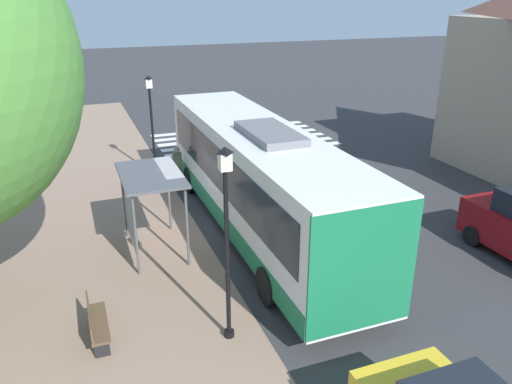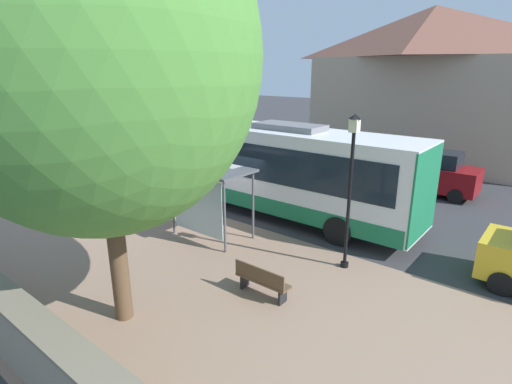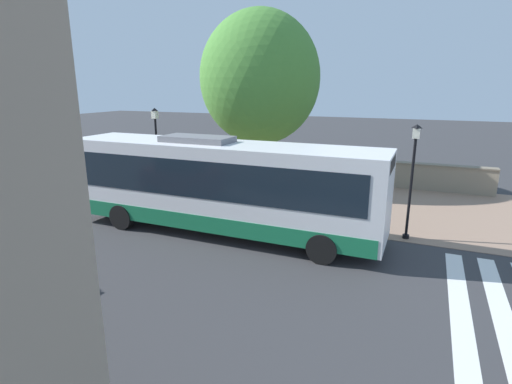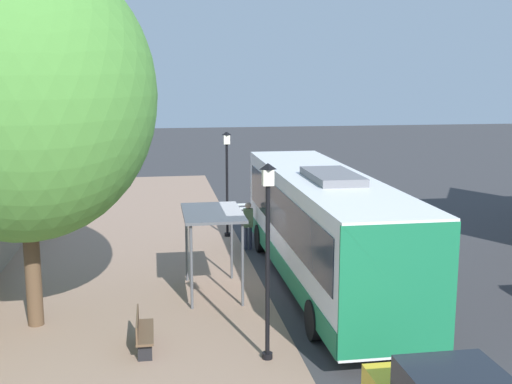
% 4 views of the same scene
% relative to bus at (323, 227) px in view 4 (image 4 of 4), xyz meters
% --- Properties ---
extents(ground_plane, '(120.00, 120.00, 0.00)m').
position_rel_bus_xyz_m(ground_plane, '(-1.75, 0.57, -1.91)').
color(ground_plane, '#353538').
rests_on(ground_plane, ground).
extents(sidewalk_plaza, '(9.00, 44.00, 0.02)m').
position_rel_bus_xyz_m(sidewalk_plaza, '(-6.25, 0.57, -1.90)').
color(sidewalk_plaza, '#937560').
rests_on(sidewalk_plaza, ground).
extents(crosswalk_stripes, '(9.00, 5.25, 0.01)m').
position_rel_bus_xyz_m(crosswalk_stripes, '(3.25, 10.62, -1.91)').
color(crosswalk_stripes, silver).
rests_on(crosswalk_stripes, ground).
extents(bus, '(2.69, 12.24, 3.70)m').
position_rel_bus_xyz_m(bus, '(0.00, 0.00, 0.00)').
color(bus, white).
rests_on(bus, ground).
extents(bus_shelter, '(1.72, 2.81, 2.50)m').
position_rel_bus_xyz_m(bus_shelter, '(-3.49, -0.01, 0.15)').
color(bus_shelter, '#515459').
rests_on(bus_shelter, ground).
extents(pedestrian, '(0.34, 0.24, 1.79)m').
position_rel_bus_xyz_m(pedestrian, '(-1.59, 4.65, -0.85)').
color(pedestrian, '#2D3347').
rests_on(pedestrian, ground).
extents(bench, '(0.40, 1.56, 0.88)m').
position_rel_bus_xyz_m(bench, '(-5.36, -3.77, -1.44)').
color(bench, brown).
rests_on(bench, ground).
extents(street_lamp_near, '(0.28, 0.28, 4.54)m').
position_rel_bus_xyz_m(street_lamp_near, '(-2.54, -4.71, 0.77)').
color(street_lamp_near, black).
rests_on(street_lamp_near, ground).
extents(street_lamp_far, '(0.28, 0.28, 4.23)m').
position_rel_bus_xyz_m(street_lamp_far, '(-2.14, 6.66, 0.60)').
color(street_lamp_far, black).
rests_on(street_lamp_far, ground).
extents(shade_tree, '(6.58, 6.58, 9.56)m').
position_rel_bus_xyz_m(shade_tree, '(-8.13, -1.76, 4.01)').
color(shade_tree, brown).
rests_on(shade_tree, ground).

